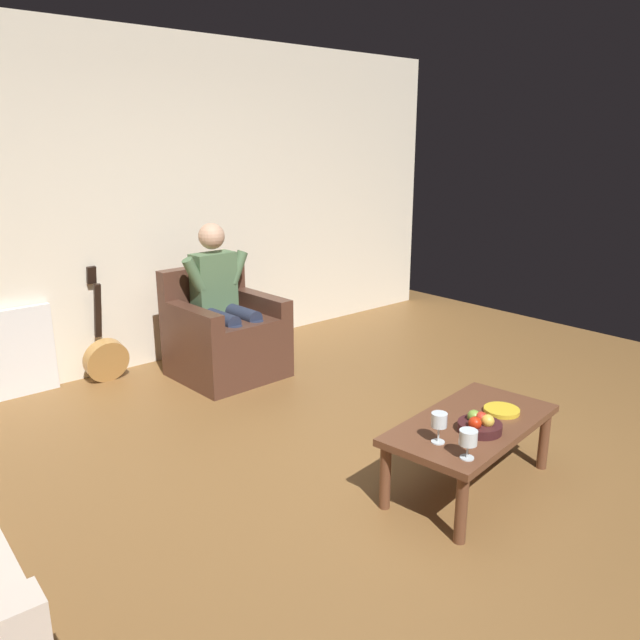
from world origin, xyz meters
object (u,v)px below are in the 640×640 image
Objects in this scene: decorative_dish at (502,410)px; coffee_table at (471,430)px; wine_glass_far at (439,422)px; fruit_bowl at (480,425)px; person_seated at (223,296)px; guitar at (106,356)px; armchair at (225,338)px; wine_glass_near at (468,439)px.

coffee_table is at bearing -10.37° from decorative_dish.
coffee_table is 5.65× the size of decorative_dish.
coffee_table is at bearing -173.66° from wine_glass_far.
wine_glass_far is at bearing -13.67° from fruit_bowl.
wine_glass_far is at bearing -0.31° from decorative_dish.
guitar is (0.81, -0.52, -0.47)m from person_seated.
armchair is 2.42m from coffee_table.
fruit_bowl is (0.08, 0.10, 0.10)m from coffee_table.
wine_glass_near is at bearing 99.08° from guitar.
armchair reaches higher than fruit_bowl.
fruit_bowl is at bearing 11.49° from decorative_dish.
wine_glass_far reaches higher than fruit_bowl.
guitar is 6.32× the size of wine_glass_near.
wine_glass_near reaches higher than decorative_dish.
wine_glass_far is at bearing 6.34° from coffee_table.
wine_glass_near is 0.64× the size of fruit_bowl.
guitar is 4.02× the size of fruit_bowl.
coffee_table is 3.06m from guitar.
guitar reaches higher than fruit_bowl.
person_seated is 1.34× the size of guitar.
guitar is 5.79× the size of wine_glass_far.
wine_glass_far is (-0.53, 2.97, 0.31)m from guitar.
decorative_dish is at bearing -161.68° from wine_glass_near.
fruit_bowl is (0.01, 2.52, 0.12)m from armchair.
armchair is 5.97× the size of wine_glass_near.
person_seated is 8.47× the size of wine_glass_near.
wine_glass_near is (-0.51, 3.17, 0.29)m from guitar.
coffee_table is (-0.06, 2.41, 0.02)m from armchair.
wine_glass_far is (-0.03, -0.20, 0.01)m from wine_glass_near.
coffee_table is 7.64× the size of wine_glass_near.
wine_glass_far is (0.34, 0.04, 0.17)m from coffee_table.
armchair is at bearing -90.00° from person_seated.
guitar is at bearing -34.42° from person_seated.
decorative_dish is (-1.10, 2.97, 0.20)m from guitar.
wine_glass_near is 0.92× the size of wine_glass_far.
person_seated is at bearing -96.55° from wine_glass_near.
person_seated is 7.77× the size of wine_glass_far.
person_seated reaches higher than decorative_dish.
armchair is 0.78× the size of coffee_table.
person_seated is 1.07m from guitar.
coffee_table is 0.47m from wine_glass_near.
wine_glass_far is at bearing 81.78° from person_seated.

